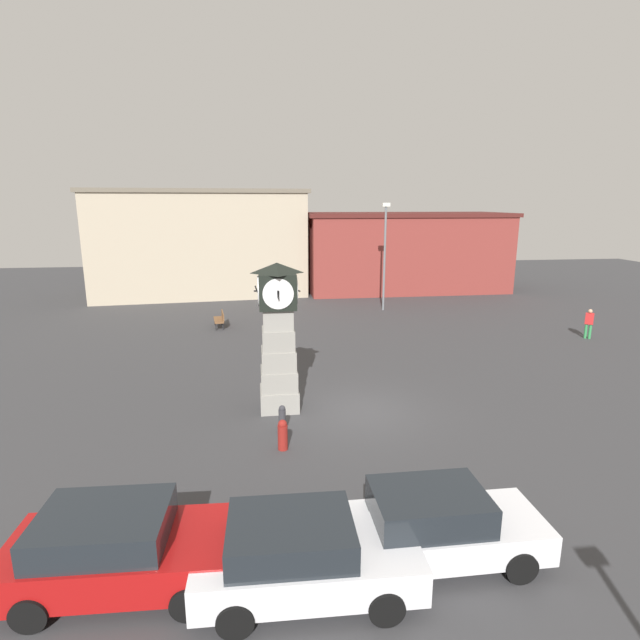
% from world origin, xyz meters
% --- Properties ---
extents(ground_plane, '(84.89, 84.89, 0.00)m').
position_xyz_m(ground_plane, '(0.00, 0.00, 0.00)').
color(ground_plane, '#38383A').
extents(clock_tower, '(1.54, 1.64, 5.11)m').
position_xyz_m(clock_tower, '(-2.73, 0.63, 2.53)').
color(clock_tower, gray).
rests_on(clock_tower, ground_plane).
extents(bollard_near_tower, '(0.22, 0.22, 0.89)m').
position_xyz_m(bollard_near_tower, '(-2.74, -1.26, 0.45)').
color(bollard_near_tower, '#333338').
rests_on(bollard_near_tower, ground_plane).
extents(bollard_mid_row, '(0.29, 0.29, 0.92)m').
position_xyz_m(bollard_mid_row, '(-2.78, -2.39, 0.47)').
color(bollard_mid_row, maroon).
rests_on(bollard_mid_row, ground_plane).
extents(car_navy_sedan, '(4.28, 2.18, 1.56)m').
position_xyz_m(car_navy_sedan, '(-6.09, -7.31, 0.79)').
color(car_navy_sedan, '#A51111').
rests_on(car_navy_sedan, ground_plane).
extents(car_near_tower, '(4.14, 2.05, 1.50)m').
position_xyz_m(car_near_tower, '(-2.71, -7.90, 0.77)').
color(car_near_tower, silver).
rests_on(car_near_tower, ground_plane).
extents(car_by_building, '(4.04, 1.86, 1.52)m').
position_xyz_m(car_by_building, '(0.04, -7.37, 0.77)').
color(car_by_building, silver).
rests_on(car_by_building, ground_plane).
extents(bench, '(0.72, 1.65, 0.90)m').
position_xyz_m(bench, '(-5.55, 12.60, 0.52)').
color(bench, brown).
rests_on(bench, ground_plane).
extents(pedestrian_near_bench, '(0.47, 0.43, 1.59)m').
position_xyz_m(pedestrian_near_bench, '(13.87, 7.70, 0.90)').
color(pedestrian_near_bench, '#338C4C').
rests_on(pedestrian_near_bench, ground_plane).
extents(street_lamp_far_side, '(0.50, 0.24, 6.99)m').
position_xyz_m(street_lamp_far_side, '(4.93, 16.05, 4.00)').
color(street_lamp_far_side, slate).
rests_on(street_lamp_far_side, ground_plane).
extents(warehouse_blue_far, '(16.67, 9.54, 7.96)m').
position_xyz_m(warehouse_blue_far, '(-7.65, 24.38, 3.99)').
color(warehouse_blue_far, '#B7A88E').
rests_on(warehouse_blue_far, ground_plane).
extents(storefront_low_left, '(16.22, 6.99, 6.20)m').
position_xyz_m(storefront_low_left, '(8.62, 23.76, 3.11)').
color(storefront_low_left, maroon).
rests_on(storefront_low_left, ground_plane).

